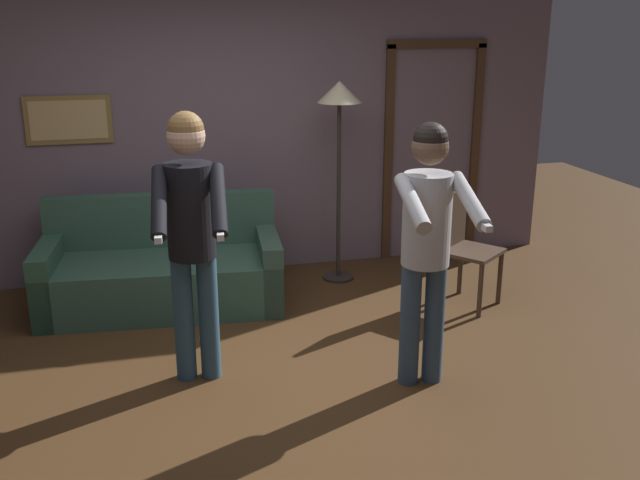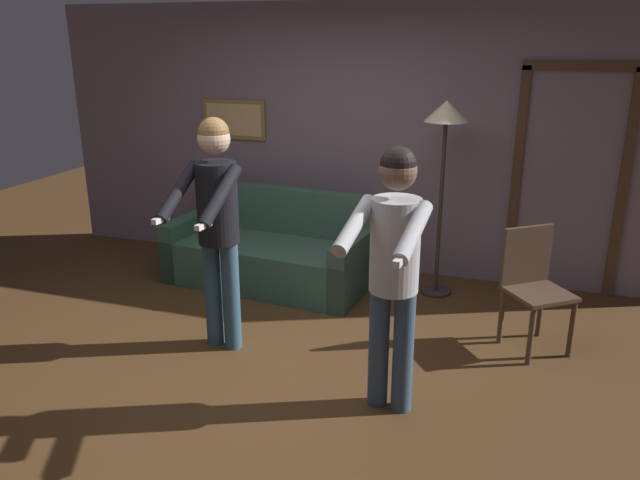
{
  "view_description": "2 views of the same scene",
  "coord_description": "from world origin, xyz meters",
  "px_view_note": "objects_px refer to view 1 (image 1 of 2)",
  "views": [
    {
      "loc": [
        -0.71,
        -4.09,
        2.29
      ],
      "look_at": [
        0.35,
        -0.01,
        0.96
      ],
      "focal_mm": 40.0,
      "sensor_mm": 36.0,
      "label": 1
    },
    {
      "loc": [
        1.66,
        -3.68,
        2.29
      ],
      "look_at": [
        0.38,
        0.15,
        0.96
      ],
      "focal_mm": 35.0,
      "sensor_mm": 36.0,
      "label": 2
    }
  ],
  "objects_px": {
    "dining_chair_distant": "(463,242)",
    "torchiere_lamp": "(339,111)",
    "couch": "(162,273)",
    "person_standing_right": "(427,232)",
    "person_standing_left": "(191,223)"
  },
  "relations": [
    {
      "from": "torchiere_lamp",
      "to": "person_standing_right",
      "type": "xyz_separation_m",
      "value": [
        -0.01,
        -1.99,
        -0.48
      ]
    },
    {
      "from": "couch",
      "to": "person_standing_right",
      "type": "height_order",
      "value": "person_standing_right"
    },
    {
      "from": "dining_chair_distant",
      "to": "torchiere_lamp",
      "type": "bearing_deg",
      "value": 135.59
    },
    {
      "from": "couch",
      "to": "dining_chair_distant",
      "type": "relative_size",
      "value": 2.12
    },
    {
      "from": "person_standing_left",
      "to": "person_standing_right",
      "type": "relative_size",
      "value": 1.03
    },
    {
      "from": "torchiere_lamp",
      "to": "person_standing_right",
      "type": "bearing_deg",
      "value": -90.25
    },
    {
      "from": "person_standing_right",
      "to": "dining_chair_distant",
      "type": "relative_size",
      "value": 1.82
    },
    {
      "from": "couch",
      "to": "person_standing_left",
      "type": "xyz_separation_m",
      "value": [
        0.16,
        -1.33,
        0.79
      ]
    },
    {
      "from": "couch",
      "to": "dining_chair_distant",
      "type": "height_order",
      "value": "dining_chair_distant"
    },
    {
      "from": "person_standing_left",
      "to": "dining_chair_distant",
      "type": "xyz_separation_m",
      "value": [
        2.22,
        0.77,
        -0.54
      ]
    },
    {
      "from": "dining_chair_distant",
      "to": "person_standing_left",
      "type": "bearing_deg",
      "value": -160.99
    },
    {
      "from": "couch",
      "to": "person_standing_right",
      "type": "bearing_deg",
      "value": -48.45
    },
    {
      "from": "torchiere_lamp",
      "to": "person_standing_left",
      "type": "bearing_deg",
      "value": -131.73
    },
    {
      "from": "person_standing_left",
      "to": "person_standing_right",
      "type": "xyz_separation_m",
      "value": [
        1.39,
        -0.42,
        -0.04
      ]
    },
    {
      "from": "person_standing_left",
      "to": "couch",
      "type": "bearing_deg",
      "value": 96.94
    }
  ]
}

